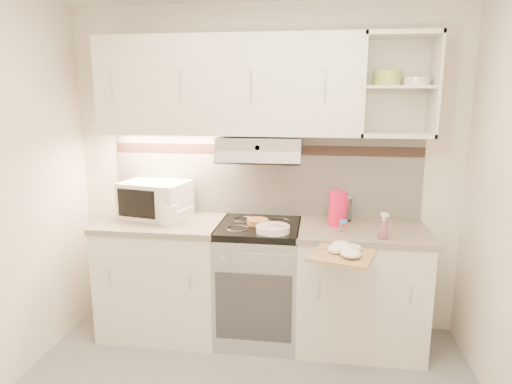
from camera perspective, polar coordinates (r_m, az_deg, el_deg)
room_shell at (r=2.52m, az=-1.80°, el=7.18°), size 3.04×2.84×2.52m
base_cabinet_left at (r=3.70m, az=-11.42°, el=-10.55°), size 0.90×0.60×0.86m
worktop_left at (r=3.55m, az=-11.73°, el=-3.84°), size 0.92×0.62×0.04m
base_cabinet_right at (r=3.52m, az=12.84°, el=-11.85°), size 0.90×0.60×0.86m
worktop_right at (r=3.36m, az=13.20°, el=-4.82°), size 0.92×0.62×0.04m
electric_range at (r=3.52m, az=0.37°, el=-11.12°), size 0.60×0.60×0.90m
microwave at (r=3.64m, az=-12.45°, el=-0.87°), size 0.56×0.46×0.28m
watering_can at (r=3.42m, az=-10.72°, el=-2.67°), size 0.25×0.15×0.22m
plate_stack at (r=3.19m, az=2.13°, el=-4.62°), size 0.24×0.24×0.05m
bread_loaf at (r=3.37m, az=0.21°, el=-3.73°), size 0.16×0.16×0.04m
pink_pitcher at (r=3.37m, az=10.16°, el=-2.02°), size 0.14×0.13×0.25m
glass_jar at (r=3.51m, az=11.10°, el=-1.95°), size 0.10×0.10×0.20m
spice_jar at (r=3.25m, az=10.86°, el=-4.18°), size 0.06×0.06×0.08m
spray_bottle at (r=3.15m, az=15.66°, el=-4.33°), size 0.07×0.07×0.19m
cutting_board at (r=2.88m, az=10.68°, el=-7.82°), size 0.45×0.43×0.02m
dish_towel at (r=2.88m, az=11.42°, el=-6.87°), size 0.33×0.30×0.07m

